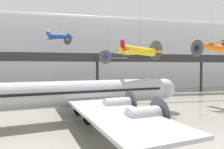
% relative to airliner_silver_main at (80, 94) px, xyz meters
% --- Properties ---
extents(ground_plane, '(260.00, 260.00, 0.00)m').
position_rel_airliner_silver_main_xyz_m(ground_plane, '(5.59, -4.22, -3.48)').
color(ground_plane, gray).
extents(hangar_back_wall, '(140.00, 3.00, 22.24)m').
position_rel_airliner_silver_main_xyz_m(hangar_back_wall, '(5.59, 35.37, 7.63)').
color(hangar_back_wall, silver).
rests_on(hangar_back_wall, ground).
extents(mezzanine_walkway, '(110.00, 3.20, 10.45)m').
position_rel_airliner_silver_main_xyz_m(mezzanine_walkway, '(5.59, 23.25, 5.29)').
color(mezzanine_walkway, '#2D2B28').
rests_on(mezzanine_walkway, ground).
extents(ceiling_truss_beam, '(120.00, 0.60, 0.60)m').
position_rel_airliner_silver_main_xyz_m(ceiling_truss_beam, '(5.59, 17.89, 14.75)').
color(ceiling_truss_beam, silver).
extents(airliner_silver_main, '(31.17, 35.85, 9.97)m').
position_rel_airliner_silver_main_xyz_m(airliner_silver_main, '(0.00, 0.00, 0.00)').
color(airliner_silver_main, '#B7BABF').
rests_on(airliner_silver_main, ground).
extents(suspended_plane_blue_trainer, '(7.10, 7.05, 5.10)m').
position_rel_airliner_silver_main_xyz_m(suspended_plane_blue_trainer, '(-4.01, 24.28, 11.13)').
color(suspended_plane_blue_trainer, '#1E4CAD').
extents(suspended_plane_orange_highwing, '(7.21, 8.78, 8.95)m').
position_rel_airliner_silver_main_xyz_m(suspended_plane_orange_highwing, '(24.40, 5.81, 7.34)').
color(suspended_plane_orange_highwing, orange).
extents(suspended_plane_white_twin, '(8.65, 7.69, 9.98)m').
position_rel_airliner_silver_main_xyz_m(suspended_plane_white_twin, '(8.39, 22.21, 6.10)').
color(suspended_plane_white_twin, silver).
extents(suspended_plane_yellow_lowwing, '(7.55, 8.88, 9.57)m').
position_rel_airliner_silver_main_xyz_m(suspended_plane_yellow_lowwing, '(9.44, 2.88, 6.09)').
color(suspended_plane_yellow_lowwing, yellow).
extents(stanchion_barrier, '(0.36, 0.36, 1.08)m').
position_rel_airliner_silver_main_xyz_m(stanchion_barrier, '(12.38, -2.46, -3.16)').
color(stanchion_barrier, '#B2B5BA').
rests_on(stanchion_barrier, ground).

